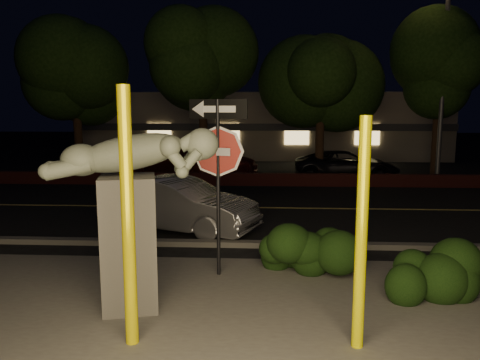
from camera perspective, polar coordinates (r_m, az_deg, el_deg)
name	(u,v)px	position (r m, az deg, el deg)	size (l,w,h in m)	color
ground	(259,191)	(17.39, 2.37, -1.38)	(90.00, 90.00, 0.00)	black
patio	(248,327)	(6.83, 0.98, -17.52)	(14.00, 6.00, 0.02)	#4C4944
road	(258,208)	(14.45, 2.20, -3.43)	(80.00, 8.00, 0.01)	black
lane_marking	(258,208)	(14.44, 2.20, -3.38)	(80.00, 0.12, 0.01)	#CEB552
curb	(255,244)	(10.46, 1.81, -7.82)	(80.00, 0.25, 0.12)	#4C4944
brick_wall	(260,179)	(18.63, 2.43, 0.07)	(40.00, 0.35, 0.50)	#4B1918
parking_lot	(261,168)	(24.32, 2.61, 1.50)	(40.00, 12.00, 0.01)	black
building	(263,124)	(32.13, 2.78, 6.79)	(22.00, 10.20, 4.00)	slate
tree_far_a	(74,54)	(21.87, -19.58, 14.23)	(4.60, 4.60, 7.43)	black
tree_far_b	(202,37)	(20.73, -4.63, 17.01)	(5.20, 5.20, 8.41)	black
tree_far_c	(322,44)	(20.23, 9.98, 16.00)	(4.80, 4.80, 7.84)	black
tree_far_d	(442,51)	(21.81, 23.38, 14.25)	(4.40, 4.40, 7.42)	black
yellow_pole_left	(128,219)	(6.02, -13.49, -4.70)	(0.17, 0.17, 3.31)	yellow
yellow_pole_right	(361,236)	(5.99, 14.58, -6.60)	(0.15, 0.15, 2.95)	#FFF900
signpost	(218,152)	(8.27, -2.70, 3.42)	(1.05, 0.33, 3.19)	black
sculpture	(131,200)	(7.12, -13.13, -2.35)	(2.56, 1.25, 2.74)	#4C4944
hedge_center	(302,247)	(8.95, 7.57, -8.06)	(1.77, 0.83, 0.92)	black
hedge_right	(313,246)	(8.82, 8.93, -7.90)	(1.61, 0.86, 1.05)	black
hedge_far_right	(428,266)	(8.20, 21.95, -9.71)	(1.52, 0.95, 1.06)	black
streetlight	(440,46)	(20.50, 23.21, 14.79)	(1.38, 0.40, 9.18)	#48484C
silver_sedan	(178,205)	(11.78, -7.57, -2.98)	(1.41, 4.04, 1.33)	#A8A8AD
parked_car_red	(174,160)	(20.83, -8.07, 2.44)	(1.90, 4.73, 1.61)	maroon
parked_car_darkred	(214,160)	(22.26, -3.22, 2.40)	(1.71, 4.21, 1.22)	#400D0F
parked_car_dark	(346,165)	(20.81, 12.83, 1.78)	(2.05, 4.45, 1.24)	black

